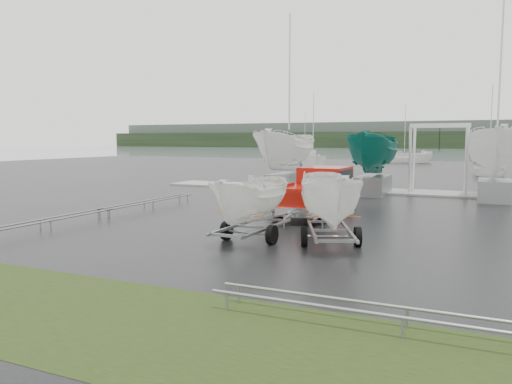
{
  "coord_description": "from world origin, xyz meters",
  "views": [
    {
      "loc": [
        5.07,
        -17.79,
        3.21
      ],
      "look_at": [
        -2.81,
        -0.53,
        1.2
      ],
      "focal_mm": 35.0,
      "sensor_mm": 36.0,
      "label": 1
    }
  ],
  "objects_px": {
    "trailer_hitched": "(252,161)",
    "boat_hoist": "(439,149)",
    "pickup_truck": "(320,190)",
    "trailer_parked": "(332,154)"
  },
  "relations": [
    {
      "from": "pickup_truck",
      "to": "trailer_hitched",
      "type": "bearing_deg",
      "value": -90.0
    },
    {
      "from": "trailer_hitched",
      "to": "boat_hoist",
      "type": "bearing_deg",
      "value": 77.76
    },
    {
      "from": "trailer_parked",
      "to": "boat_hoist",
      "type": "height_order",
      "value": "trailer_parked"
    },
    {
      "from": "pickup_truck",
      "to": "trailer_parked",
      "type": "bearing_deg",
      "value": -67.96
    },
    {
      "from": "trailer_hitched",
      "to": "boat_hoist",
      "type": "height_order",
      "value": "trailer_hitched"
    },
    {
      "from": "trailer_hitched",
      "to": "trailer_parked",
      "type": "height_order",
      "value": "trailer_parked"
    },
    {
      "from": "trailer_hitched",
      "to": "trailer_parked",
      "type": "xyz_separation_m",
      "value": [
        2.43,
        0.46,
        0.25
      ]
    },
    {
      "from": "trailer_hitched",
      "to": "trailer_parked",
      "type": "relative_size",
      "value": 0.91
    },
    {
      "from": "trailer_parked",
      "to": "boat_hoist",
      "type": "relative_size",
      "value": 1.25
    },
    {
      "from": "trailer_hitched",
      "to": "trailer_parked",
      "type": "distance_m",
      "value": 2.49
    }
  ]
}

